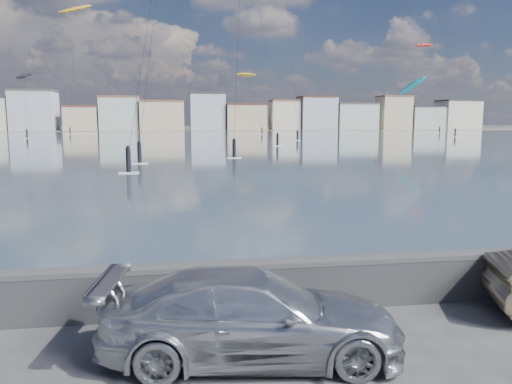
# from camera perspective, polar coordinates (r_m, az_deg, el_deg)

# --- Properties ---
(bay_water) EXTENTS (500.00, 177.00, 0.00)m
(bay_water) POSITION_cam_1_polar(r_m,az_deg,el_deg) (98.19, -8.60, 5.90)
(bay_water) COLOR #324152
(bay_water) RESTS_ON ground
(far_shore_strip) EXTENTS (500.00, 60.00, 0.00)m
(far_shore_strip) POSITION_cam_1_polar(r_m,az_deg,el_deg) (206.65, -8.83, 7.05)
(far_shore_strip) COLOR #4C473D
(far_shore_strip) RESTS_ON ground
(seawall) EXTENTS (400.00, 0.36, 1.08)m
(seawall) POSITION_cam_1_polar(r_m,az_deg,el_deg) (9.86, -4.65, -10.56)
(seawall) COLOR #28282B
(seawall) RESTS_ON ground
(far_buildings) EXTENTS (240.79, 13.26, 14.60)m
(far_buildings) POSITION_cam_1_polar(r_m,az_deg,el_deg) (192.64, -8.46, 8.77)
(far_buildings) COLOR beige
(far_buildings) RESTS_ON ground
(car_silver) EXTENTS (4.98, 2.52, 1.39)m
(car_silver) POSITION_cam_1_polar(r_m,az_deg,el_deg) (8.12, -0.48, -13.90)
(car_silver) COLOR #B5B8BE
(car_silver) RESTS_ON ground
(kitesurfer_0) EXTENTS (7.53, 19.02, 14.99)m
(kitesurfer_0) POSITION_cam_1_polar(r_m,az_deg,el_deg) (134.22, 17.45, 11.44)
(kitesurfer_0) COLOR #19BFBF
(kitesurfer_0) RESTS_ON ground
(kitesurfer_1) EXTENTS (9.67, 17.06, 28.36)m
(kitesurfer_1) POSITION_cam_1_polar(r_m,az_deg,el_deg) (173.01, 18.67, 15.52)
(kitesurfer_1) COLOR red
(kitesurfer_1) RESTS_ON ground
(kitesurfer_3) EXTENTS (4.73, 15.10, 15.02)m
(kitesurfer_3) POSITION_cam_1_polar(r_m,az_deg,el_deg) (126.12, -24.96, 11.82)
(kitesurfer_3) COLOR black
(kitesurfer_3) RESTS_ON ground
(kitesurfer_8) EXTENTS (10.06, 14.55, 37.38)m
(kitesurfer_8) POSITION_cam_1_polar(r_m,az_deg,el_deg) (159.80, -20.02, 18.93)
(kitesurfer_8) COLOR #BF8C19
(kitesurfer_8) RESTS_ON ground
(kitesurfer_16) EXTENTS (8.17, 18.59, 17.80)m
(kitesurfer_16) POSITION_cam_1_polar(r_m,az_deg,el_deg) (150.13, -1.15, 13.14)
(kitesurfer_16) COLOR #BF8C19
(kitesurfer_16) RESTS_ON ground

